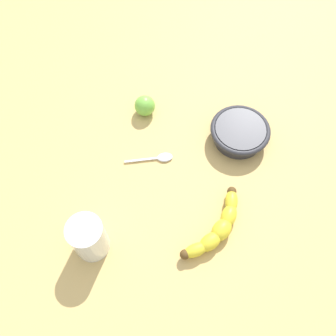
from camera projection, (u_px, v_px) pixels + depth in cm
name	position (u px, v px, depth cm)	size (l,w,h in cm)	color
wooden_tabletop	(159.00, 172.00, 85.50)	(120.00, 120.00, 3.00)	tan
banana	(218.00, 228.00, 75.59)	(15.86, 13.16, 3.70)	yellow
smoothie_glass	(89.00, 238.00, 71.46)	(7.04, 7.04, 10.26)	silver
ceramic_bowl	(240.00, 132.00, 85.82)	(13.96, 13.96, 4.26)	#2D2D33
lime_fruit	(145.00, 106.00, 89.58)	(5.05, 5.05, 5.05)	#75C142
teaspoon	(162.00, 158.00, 85.12)	(2.77, 11.29, 0.80)	silver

